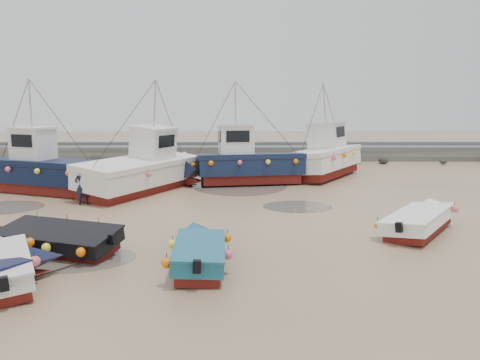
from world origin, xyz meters
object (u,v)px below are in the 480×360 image
object	(u,v)px
cabin_boat_2	(241,162)
cabin_boat_3	(328,156)
dinghy_0	(4,262)
dinghy_3	(423,218)
dinghy_2	(199,249)
person	(83,204)
dinghy_4	(51,235)
cabin_boat_1	(146,168)
cabin_boat_0	(38,168)

from	to	relation	value
cabin_boat_2	cabin_boat_3	size ratio (longest dim) A/B	1.04
dinghy_0	dinghy_3	world-z (taller)	same
cabin_boat_3	dinghy_2	bearing A→B (deg)	-79.26
dinghy_3	person	distance (m)	15.77
dinghy_4	cabin_boat_1	size ratio (longest dim) A/B	0.62
dinghy_0	cabin_boat_2	bearing A→B (deg)	38.33
dinghy_2	dinghy_4	size ratio (longest dim) A/B	0.86
cabin_boat_1	dinghy_0	bearing A→B (deg)	-67.60
person	dinghy_2	bearing A→B (deg)	107.72
dinghy_0	cabin_boat_1	world-z (taller)	cabin_boat_1
dinghy_3	cabin_boat_1	distance (m)	15.16
dinghy_2	cabin_boat_0	distance (m)	15.58
cabin_boat_2	dinghy_4	bearing A→B (deg)	144.19
person	cabin_boat_3	bearing A→B (deg)	-166.22
dinghy_2	dinghy_4	bearing A→B (deg)	161.65
cabin_boat_2	dinghy_3	bearing A→B (deg)	-154.57
cabin_boat_0	cabin_boat_2	bearing A→B (deg)	-57.38
dinghy_4	dinghy_3	bearing A→B (deg)	-60.48
dinghy_0	cabin_boat_2	size ratio (longest dim) A/B	0.59
cabin_boat_1	cabin_boat_2	distance (m)	5.76
dinghy_3	cabin_boat_2	bearing A→B (deg)	161.16
cabin_boat_0	cabin_boat_3	world-z (taller)	same
dinghy_3	cabin_boat_1	bearing A→B (deg)	-177.19
cabin_boat_2	dinghy_2	bearing A→B (deg)	165.77
dinghy_0	cabin_boat_1	xyz separation A→B (m)	(1.44, 13.53, 0.76)
dinghy_0	dinghy_4	world-z (taller)	same
dinghy_0	dinghy_3	bearing A→B (deg)	-7.96
cabin_boat_0	cabin_boat_3	distance (m)	18.20
dinghy_2	cabin_boat_3	xyz separation A→B (m)	(7.26, 17.63, 0.78)
cabin_boat_3	person	xyz separation A→B (m)	(-13.79, -8.90, -1.34)
cabin_boat_0	cabin_boat_1	bearing A→B (deg)	-65.08
dinghy_0	dinghy_2	distance (m)	5.63
person	dinghy_4	bearing A→B (deg)	81.35
cabin_boat_1	cabin_boat_3	world-z (taller)	same
dinghy_2	dinghy_4	xyz separation A→B (m)	(-5.20, 1.49, -0.02)
dinghy_3	cabin_boat_3	xyz separation A→B (m)	(-1.22, 13.71, 0.80)
dinghy_2	dinghy_3	size ratio (longest dim) A/B	0.95
dinghy_2	cabin_boat_1	xyz separation A→B (m)	(-4.07, 12.39, 0.75)
dinghy_3	cabin_boat_1	world-z (taller)	cabin_boat_1
cabin_boat_2	cabin_boat_3	xyz separation A→B (m)	(5.93, 3.25, -0.02)
dinghy_4	person	xyz separation A→B (m)	(-1.33, 7.25, -0.54)
dinghy_0	dinghy_4	xyz separation A→B (m)	(0.32, 2.64, -0.01)
dinghy_2	dinghy_4	world-z (taller)	same
dinghy_4	cabin_boat_3	bearing A→B (deg)	-18.23
dinghy_0	cabin_boat_2	xyz separation A→B (m)	(6.84, 15.53, 0.81)
cabin_boat_1	cabin_boat_3	size ratio (longest dim) A/B	1.11
dinghy_4	cabin_boat_3	world-z (taller)	cabin_boat_3
dinghy_0	person	size ratio (longest dim) A/B	3.09
cabin_boat_2	person	xyz separation A→B (m)	(-7.86, -5.64, -1.36)
cabin_boat_0	cabin_boat_1	size ratio (longest dim) A/B	0.90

